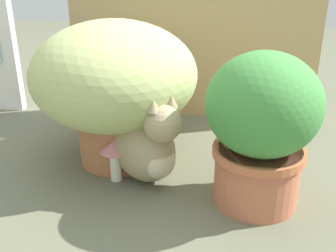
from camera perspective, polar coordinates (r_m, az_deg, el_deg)
The scene contains 6 objects.
ground_plane at distance 1.32m, azimuth -3.78°, elevation -6.84°, with size 6.00×6.00×0.00m, color #5F624C.
cardboard_backdrop at distance 1.68m, azimuth 3.52°, elevation 15.66°, with size 1.04×0.03×0.87m, color tan.
grass_planter at distance 1.31m, azimuth -7.62°, elevation 6.24°, with size 0.53×0.53×0.48m.
leafy_planter at distance 1.10m, azimuth 13.18°, elevation 0.09°, with size 0.31×0.31×0.44m.
cat at distance 1.23m, azimuth -3.17°, elevation -2.64°, with size 0.30×0.35×0.32m.
mushroom_ornament_pink at distance 1.24m, azimuth -7.58°, elevation -3.53°, with size 0.09×0.09×0.14m.
Camera 1 is at (0.24, -1.11, 0.66)m, focal length 42.69 mm.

